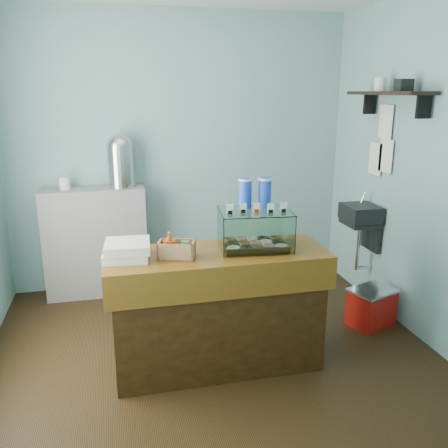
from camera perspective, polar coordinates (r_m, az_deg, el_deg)
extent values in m
plane|color=black|center=(4.01, -1.64, -14.50)|extent=(3.50, 3.50, 0.00)
cube|color=#7FB8BA|center=(4.98, -5.29, 8.53)|extent=(3.50, 0.04, 2.80)
cube|color=#7FB8BA|center=(2.11, 6.35, -1.37)|extent=(3.50, 0.04, 2.80)
cube|color=#7FB8BA|center=(4.22, 22.28, 6.15)|extent=(0.04, 3.00, 2.80)
cube|color=black|center=(4.69, 16.13, 1.29)|extent=(0.30, 0.35, 0.15)
cube|color=black|center=(4.80, 17.30, -0.94)|extent=(0.04, 0.30, 0.35)
cylinder|color=silver|center=(4.78, 16.39, 3.02)|extent=(0.02, 0.02, 0.12)
cylinder|color=silver|center=(4.78, 15.81, -2.78)|extent=(0.04, 0.04, 0.45)
cube|color=black|center=(4.35, 19.19, 14.66)|extent=(0.25, 1.00, 0.03)
cube|color=black|center=(4.05, 22.90, 12.87)|extent=(0.12, 0.03, 0.18)
cube|color=black|center=(4.73, 17.15, 13.62)|extent=(0.12, 0.03, 0.18)
cube|color=white|center=(4.58, 18.88, 7.76)|extent=(0.01, 0.21, 0.30)
cube|color=white|center=(4.73, 17.75, 7.47)|extent=(0.01, 0.21, 0.30)
cube|color=white|center=(4.59, 18.88, 11.56)|extent=(0.01, 0.21, 0.30)
cube|color=#43260C|center=(3.59, -0.87, -10.66)|extent=(1.50, 0.56, 0.84)
cube|color=#461D09|center=(3.42, -0.90, -3.89)|extent=(1.60, 0.60, 0.06)
cube|color=#461D09|center=(3.21, 0.19, -7.54)|extent=(1.60, 0.04, 0.18)
cube|color=gray|center=(4.94, -15.13, -2.12)|extent=(1.00, 0.32, 1.10)
cube|color=#311E0E|center=(3.50, 3.71, -2.74)|extent=(0.49, 0.37, 0.02)
torus|color=beige|center=(3.37, 1.24, -2.97)|extent=(0.10, 0.10, 0.03)
torus|color=black|center=(3.38, 2.65, -2.91)|extent=(0.10, 0.10, 0.03)
torus|color=brown|center=(3.40, 4.05, -2.85)|extent=(0.10, 0.10, 0.03)
torus|color=#D3636F|center=(3.42, 5.43, -2.78)|extent=(0.10, 0.10, 0.03)
torus|color=beige|center=(3.43, 6.80, -2.72)|extent=(0.10, 0.10, 0.03)
torus|color=black|center=(3.47, 0.99, -2.44)|extent=(0.10, 0.10, 0.03)
torus|color=brown|center=(3.48, 2.36, -2.38)|extent=(0.10, 0.10, 0.03)
torus|color=#D3636F|center=(3.49, 3.71, -2.32)|extent=(0.10, 0.10, 0.03)
torus|color=beige|center=(3.51, 5.06, -2.26)|extent=(0.10, 0.10, 0.03)
torus|color=black|center=(3.53, 6.39, -2.20)|extent=(0.10, 0.10, 0.03)
torus|color=brown|center=(3.56, 0.74, -1.93)|extent=(0.10, 0.10, 0.03)
torus|color=#D3636F|center=(3.57, 2.08, -1.88)|extent=(0.10, 0.10, 0.03)
torus|color=beige|center=(3.59, 3.40, -1.82)|extent=(0.10, 0.10, 0.03)
torus|color=black|center=(3.61, 4.71, -1.77)|extent=(0.10, 0.10, 0.03)
torus|color=brown|center=(3.62, 6.01, -1.71)|extent=(0.10, 0.10, 0.03)
cube|color=white|center=(3.29, 4.36, -1.63)|extent=(0.50, 0.06, 0.28)
cube|color=white|center=(3.64, 3.18, 0.08)|extent=(0.50, 0.06, 0.28)
cube|color=white|center=(3.42, -0.42, -0.89)|extent=(0.04, 0.37, 0.28)
cube|color=white|center=(3.52, 7.79, -0.57)|extent=(0.04, 0.37, 0.28)
cube|color=white|center=(3.43, 3.79, 1.54)|extent=(0.55, 0.43, 0.01)
cube|color=white|center=(3.34, 0.70, 1.86)|extent=(0.05, 0.01, 0.07)
cube|color=black|center=(3.34, 0.70, 1.47)|extent=(0.03, 0.02, 0.02)
cube|color=white|center=(3.35, 2.34, 1.91)|extent=(0.05, 0.01, 0.07)
cube|color=black|center=(3.36, 2.34, 1.53)|extent=(0.03, 0.02, 0.02)
cube|color=white|center=(3.37, 3.96, 1.96)|extent=(0.05, 0.01, 0.07)
cube|color=red|center=(3.38, 3.95, 1.58)|extent=(0.03, 0.02, 0.02)
cube|color=white|center=(3.39, 5.56, 2.00)|extent=(0.05, 0.01, 0.07)
cube|color=black|center=(3.40, 5.55, 1.62)|extent=(0.03, 0.02, 0.02)
cube|color=white|center=(3.41, 7.15, 2.05)|extent=(0.05, 0.01, 0.07)
cube|color=black|center=(3.42, 7.13, 1.67)|extent=(0.03, 0.02, 0.02)
cylinder|color=blue|center=(3.50, 2.57, 3.76)|extent=(0.09, 0.09, 0.22)
cylinder|color=white|center=(3.48, 2.59, 5.37)|extent=(0.10, 0.10, 0.02)
cylinder|color=blue|center=(3.53, 4.93, 3.81)|extent=(0.09, 0.09, 0.22)
cylinder|color=white|center=(3.51, 4.97, 5.41)|extent=(0.10, 0.10, 0.02)
cube|color=#AA7E55|center=(3.31, -5.69, -3.97)|extent=(0.28, 0.22, 0.01)
cube|color=#AA7E55|center=(3.23, -5.92, -3.47)|extent=(0.24, 0.09, 0.12)
cube|color=#AA7E55|center=(3.36, -5.52, -2.71)|extent=(0.24, 0.09, 0.12)
cube|color=#AA7E55|center=(3.31, -7.73, -3.02)|extent=(0.06, 0.15, 0.12)
cube|color=#AA7E55|center=(3.27, -3.68, -3.14)|extent=(0.06, 0.15, 0.12)
imported|color=#CB4C13|center=(3.29, -6.60, -2.41)|extent=(0.10, 0.10, 0.17)
cylinder|color=#358A25|center=(3.28, -4.69, -3.08)|extent=(0.06, 0.06, 0.10)
cylinder|color=silver|center=(3.26, -4.71, -2.17)|extent=(0.05, 0.05, 0.01)
cube|color=white|center=(3.35, -11.65, -3.57)|extent=(0.34, 0.34, 0.06)
cube|color=white|center=(3.32, -11.55, -2.63)|extent=(0.32, 0.32, 0.06)
cylinder|color=silver|center=(4.81, -12.20, 4.43)|extent=(0.28, 0.28, 0.01)
cylinder|color=silver|center=(4.78, -12.34, 6.76)|extent=(0.25, 0.25, 0.39)
sphere|color=silver|center=(4.75, -12.47, 9.06)|extent=(0.25, 0.25, 0.25)
cube|color=red|center=(4.46, 17.29, -9.63)|extent=(0.44, 0.38, 0.32)
cube|color=silver|center=(4.40, 17.47, -7.63)|extent=(0.46, 0.40, 0.02)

